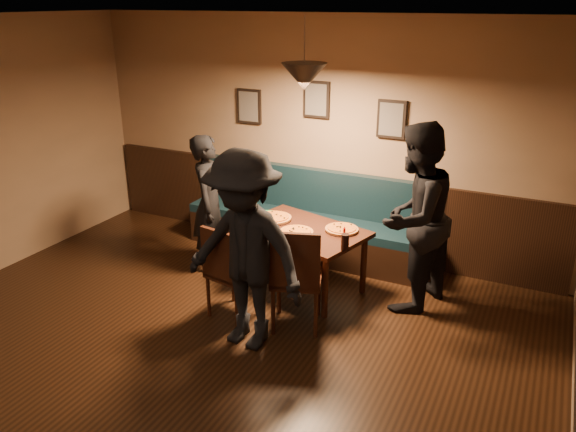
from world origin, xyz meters
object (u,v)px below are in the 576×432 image
object	(u,v)px
booth_bench	(306,216)
diner_right	(414,218)
chair_near_left	(234,270)
dining_table	(302,258)
diner_front	(244,252)
chair_near_right	(297,276)
tabasco_bottle	(344,231)
soda_glass	(345,242)
diner_left	(210,203)

from	to	relation	value
booth_bench	diner_right	size ratio (longest dim) A/B	1.59
chair_near_left	booth_bench	bearing A→B (deg)	98.37
dining_table	diner_front	xyz separation A→B (m)	(-0.01, -1.17, 0.56)
booth_bench	dining_table	xyz separation A→B (m)	(0.32, -0.79, -0.16)
dining_table	chair_near_right	xyz separation A→B (m)	(0.27, -0.71, 0.18)
dining_table	diner_front	bearing A→B (deg)	-75.71
booth_bench	chair_near_left	bearing A→B (deg)	-91.48
dining_table	diner_right	distance (m)	1.28
diner_front	tabasco_bottle	size ratio (longest dim) A/B	16.42
soda_glass	tabasco_bottle	world-z (taller)	soda_glass
booth_bench	chair_near_right	xyz separation A→B (m)	(0.59, -1.50, 0.02)
diner_left	soda_glass	xyz separation A→B (m)	(1.74, -0.31, -0.02)
dining_table	diner_right	size ratio (longest dim) A/B	0.68
booth_bench	chair_near_right	bearing A→B (deg)	-68.57
chair_near_right	chair_near_left	bearing A→B (deg)	169.43
diner_front	booth_bench	bearing A→B (deg)	104.68
booth_bench	soda_glass	world-z (taller)	booth_bench
diner_left	diner_right	world-z (taller)	diner_right
booth_bench	diner_front	world-z (taller)	diner_front
chair_near_right	soda_glass	world-z (taller)	chair_near_right
chair_near_right	diner_right	xyz separation A→B (m)	(0.85, 0.86, 0.42)
dining_table	tabasco_bottle	world-z (taller)	tabasco_bottle
chair_near_right	tabasco_bottle	size ratio (longest dim) A/B	9.45
chair_near_left	diner_left	bearing A→B (deg)	144.52
chair_near_right	soda_glass	size ratio (longest dim) A/B	6.36
chair_near_left	tabasco_bottle	size ratio (longest dim) A/B	8.71
chair_near_left	tabasco_bottle	xyz separation A→B (m)	(0.83, 0.80, 0.26)
dining_table	chair_near_left	bearing A→B (deg)	-99.19
diner_right	diner_left	bearing A→B (deg)	-68.52
diner_left	tabasco_bottle	world-z (taller)	diner_left
tabasco_bottle	diner_front	bearing A→B (deg)	-112.45
dining_table	chair_near_left	size ratio (longest dim) A/B	1.34
chair_near_left	diner_right	bearing A→B (deg)	42.55
booth_bench	soda_glass	distance (m)	1.46
dining_table	diner_left	bearing A→B (deg)	-164.53
diner_right	soda_glass	xyz separation A→B (m)	(-0.53, -0.47, -0.18)
chair_near_right	diner_left	bearing A→B (deg)	134.66
booth_bench	chair_near_left	size ratio (longest dim) A/B	3.12
chair_near_right	diner_left	size ratio (longest dim) A/B	0.66
booth_bench	diner_right	distance (m)	1.64
diner_front	tabasco_bottle	world-z (taller)	diner_front
dining_table	chair_near_left	xyz separation A→B (m)	(-0.36, -0.80, 0.14)
dining_table	diner_front	world-z (taller)	diner_front
chair_near_left	diner_front	distance (m)	0.66
diner_left	soda_glass	bearing A→B (deg)	-118.45
diner_left	tabasco_bottle	xyz separation A→B (m)	(1.62, 0.00, -0.04)
diner_front	soda_glass	bearing A→B (deg)	60.62
chair_near_left	chair_near_right	xyz separation A→B (m)	(0.63, 0.09, 0.04)
chair_near_left	diner_front	size ratio (longest dim) A/B	0.53
dining_table	diner_front	distance (m)	1.30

